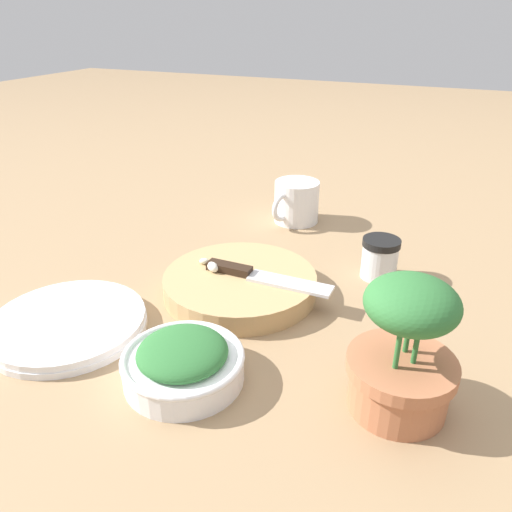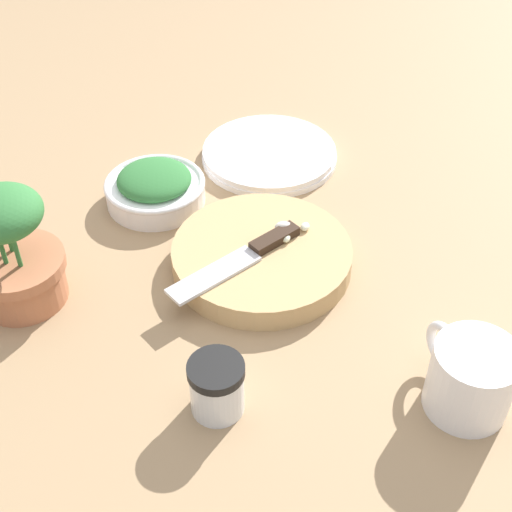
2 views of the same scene
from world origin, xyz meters
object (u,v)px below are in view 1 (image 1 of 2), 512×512
Objects in this scene: cutting_board at (240,284)px; coffee_mug at (296,202)px; potted_herb at (404,354)px; spice_jar at (380,258)px; chef_knife at (260,276)px; garlic_cloves at (214,265)px; plate_stack at (68,324)px; herb_bowl at (183,362)px.

coffee_mug is (-0.33, -0.02, 0.03)m from cutting_board.
spice_jar is at bearing -165.08° from potted_herb.
garlic_cloves reaches higher than chef_knife.
coffee_mug reaches higher than plate_stack.
plate_stack is (0.19, -0.14, -0.03)m from garlic_cloves.
coffee_mug reaches higher than garlic_cloves.
garlic_cloves is at bearing -88.58° from chef_knife.
spice_jar is (-0.14, 0.16, -0.00)m from chef_knife.
chef_knife is 0.22m from herb_bowl.
chef_knife is 2.95× the size of spice_jar.
spice_jar is (-0.15, 0.20, 0.02)m from cutting_board.
plate_stack is (0.20, -0.22, -0.03)m from chef_knife.
plate_stack is at bearing -35.57° from garlic_cloves.
spice_jar reaches higher than cutting_board.
herb_bowl reaches higher than cutting_board.
garlic_cloves is 0.82× the size of spice_jar.
herb_bowl is (0.22, 0.03, 0.01)m from cutting_board.
chef_knife is 0.08m from garlic_cloves.
potted_herb is (-0.06, 0.25, 0.05)m from herb_bowl.
plate_stack is 1.32× the size of potted_herb.
coffee_mug is (-0.33, 0.03, 0.00)m from garlic_cloves.
herb_bowl is 0.55m from coffee_mug.
garlic_cloves is at bearing -4.69° from coffee_mug.
chef_knife is at bearing -123.70° from potted_herb.
herb_bowl is 0.26m from potted_herb.
potted_herb is (-0.03, 0.46, 0.07)m from plate_stack.
spice_jar is 0.32m from potted_herb.
spice_jar is 0.51m from plate_stack.
plate_stack is at bearing -47.83° from chef_knife.
cutting_board is 0.33m from potted_herb.
chef_knife is at bearing 177.78° from herb_bowl.
plate_stack is at bearing -43.92° from cutting_board.
herb_bowl is at bearing 82.92° from plate_stack.
potted_herb reaches higher than cutting_board.
coffee_mug is (-0.55, -0.05, 0.02)m from herb_bowl.
garlic_cloves is at bearing -58.96° from spice_jar.
chef_knife is 1.65× the size of coffee_mug.
spice_jar is 0.32× the size of plate_stack.
spice_jar reaches higher than garlic_cloves.
chef_knife reaches higher than cutting_board.
potted_herb is at bearing 94.04° from plate_stack.
plate_stack is (-0.03, -0.21, -0.02)m from herb_bowl.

